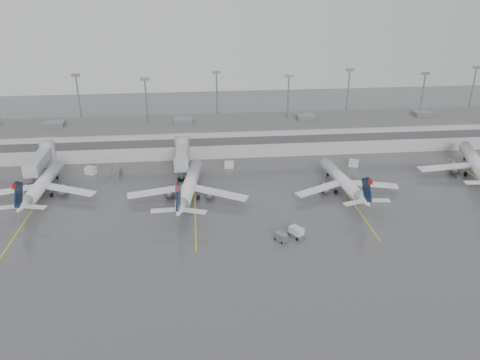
{
  "coord_description": "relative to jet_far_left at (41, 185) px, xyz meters",
  "views": [
    {
      "loc": [
        -16.71,
        -69.52,
        46.77
      ],
      "look_at": [
        -7.41,
        24.0,
        5.0
      ],
      "focal_mm": 35.0,
      "sensor_mm": 36.0,
      "label": 1
    }
  ],
  "objects": [
    {
      "name": "jet_bridge_right",
      "position": [
        31.43,
        15.14,
        0.99
      ],
      "size": [
        4.0,
        17.2,
        7.0
      ],
      "color": "#ACAEB1",
      "rests_on": "ground"
    },
    {
      "name": "cone_c",
      "position": [
        73.71,
        3.0,
        -2.53
      ],
      "size": [
        0.45,
        0.45,
        0.71
      ],
      "primitive_type": "cone",
      "color": "#FF5505",
      "rests_on": "ground"
    },
    {
      "name": "ground",
      "position": [
        51.93,
        -30.58,
        -2.88
      ],
      "size": [
        260.0,
        260.0,
        0.0
      ],
      "primitive_type": "plane",
      "color": "#535355",
      "rests_on": "ground"
    },
    {
      "name": "gse_uld_a",
      "position": [
        8.33,
        12.26,
        -1.96
      ],
      "size": [
        3.11,
        2.69,
        1.86
      ],
      "primitive_type": "cube",
      "rotation": [
        0.0,
        0.0,
        -0.44
      ],
      "color": "silver",
      "rests_on": "ground"
    },
    {
      "name": "gse_uld_b",
      "position": [
        43.6,
        12.87,
        -2.04
      ],
      "size": [
        2.59,
        1.93,
        1.68
      ],
      "primitive_type": "cube",
      "rotation": [
        0.0,
        0.0,
        -0.15
      ],
      "color": "silver",
      "rests_on": "ground"
    },
    {
      "name": "baggage_cart",
      "position": [
        50.58,
        -24.58,
        -2.03
      ],
      "size": [
        2.66,
        2.92,
        1.64
      ],
      "rotation": [
        0.0,
        0.0,
        0.61
      ],
      "color": "slate",
      "rests_on": "ground"
    },
    {
      "name": "baggage_tug",
      "position": [
        53.78,
        -23.38,
        -2.09
      ],
      "size": [
        3.38,
        3.68,
        2.03
      ],
      "rotation": [
        0.0,
        0.0,
        0.61
      ],
      "color": "silver",
      "rests_on": "ground"
    },
    {
      "name": "jet_far_right",
      "position": [
        104.55,
        1.35,
        0.35
      ],
      "size": [
        27.34,
        31.13,
        10.39
      ],
      "rotation": [
        0.0,
        0.0,
        -0.31
      ],
      "color": "white",
      "rests_on": "ground"
    },
    {
      "name": "jet_mid_right",
      "position": [
        68.76,
        -4.68,
        -0.09
      ],
      "size": [
        24.68,
        27.78,
        8.99
      ],
      "rotation": [
        0.0,
        0.0,
        0.1
      ],
      "color": "white",
      "rests_on": "ground"
    },
    {
      "name": "gse_loader",
      "position": [
        15.16,
        10.23,
        -1.95
      ],
      "size": [
        2.22,
        3.19,
        1.86
      ],
      "primitive_type": "cube",
      "rotation": [
        0.0,
        0.0,
        -0.12
      ],
      "color": "slate",
      "rests_on": "ground"
    },
    {
      "name": "cone_b",
      "position": [
        36.21,
        -0.91,
        -2.49
      ],
      "size": [
        0.49,
        0.49,
        0.78
      ],
      "primitive_type": "cone",
      "color": "#FF5505",
      "rests_on": "ground"
    },
    {
      "name": "cone_d",
      "position": [
        95.45,
        3.3,
        -2.58
      ],
      "size": [
        0.38,
        0.38,
        0.6
      ],
      "primitive_type": "cone",
      "color": "#FF5505",
      "rests_on": "ground"
    },
    {
      "name": "gse_uld_c",
      "position": [
        76.32,
        10.58,
        -2.02
      ],
      "size": [
        2.89,
        2.44,
        1.74
      ],
      "primitive_type": "cube",
      "rotation": [
        0.0,
        0.0,
        -0.39
      ],
      "color": "silver",
      "rests_on": "ground"
    },
    {
      "name": "cone_a",
      "position": [
        -0.44,
        7.27,
        -2.58
      ],
      "size": [
        0.39,
        0.39,
        0.61
      ],
      "primitive_type": "cone",
      "color": "#FF5505",
      "rests_on": "ground"
    },
    {
      "name": "light_masts",
      "position": [
        51.93,
        33.17,
        9.14
      ],
      "size": [
        142.4,
        8.0,
        20.6
      ],
      "color": "gray",
      "rests_on": "ground"
    },
    {
      "name": "jet_mid_left",
      "position": [
        33.23,
        -4.52,
        0.18
      ],
      "size": [
        26.84,
        30.3,
        9.85
      ],
      "rotation": [
        0.0,
        0.0,
        -0.15
      ],
      "color": "white",
      "rests_on": "ground"
    },
    {
      "name": "terminal",
      "position": [
        51.92,
        27.4,
        1.29
      ],
      "size": [
        152.0,
        17.0,
        9.45
      ],
      "color": "#B3B3AE",
      "rests_on": "ground"
    },
    {
      "name": "jet_far_left",
      "position": [
        0.0,
        0.0,
        0.0
      ],
      "size": [
        25.55,
        28.7,
        9.28
      ],
      "rotation": [
        0.0,
        0.0,
        -0.06
      ],
      "color": "white",
      "rests_on": "ground"
    },
    {
      "name": "jet_bridge_left",
      "position": [
        -3.57,
        15.14,
        0.99
      ],
      "size": [
        4.0,
        17.2,
        7.0
      ],
      "color": "#ACAEB1",
      "rests_on": "ground"
    },
    {
      "name": "stand_markings",
      "position": [
        51.93,
        -6.58,
        -2.88
      ],
      "size": [
        105.25,
        40.0,
        0.01
      ],
      "color": "yellow",
      "rests_on": "ground"
    }
  ]
}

